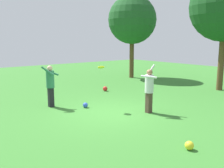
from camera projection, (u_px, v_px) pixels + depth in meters
ground_plane at (109, 113)px, 9.96m from camera, size 40.00×40.00×0.00m
person_thrower at (149, 87)px, 9.79m from camera, size 0.68×0.68×1.91m
person_catcher at (50, 82)px, 10.67m from camera, size 0.76×0.75×1.78m
frisbee at (101, 67)px, 10.17m from camera, size 0.35×0.36×0.13m
ball_blue at (85, 105)px, 10.68m from camera, size 0.22×0.22×0.22m
ball_red at (105, 89)px, 14.17m from camera, size 0.27×0.27×0.27m
ball_yellow at (189, 145)px, 6.57m from camera, size 0.24×0.24×0.24m
tree_far_left at (132, 20)px, 18.60m from camera, size 3.58×3.58×6.12m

